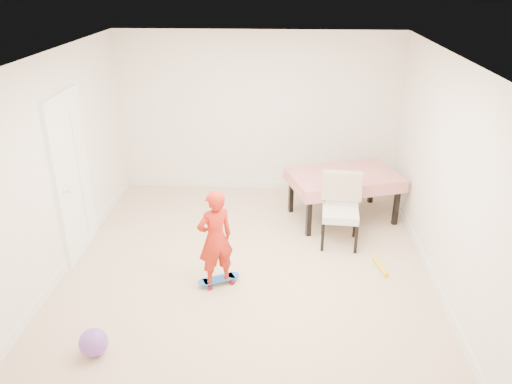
# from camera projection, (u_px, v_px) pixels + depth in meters

# --- Properties ---
(ground) EXTENTS (5.00, 5.00, 0.00)m
(ground) POSITION_uv_depth(u_px,v_px,m) (247.00, 267.00, 6.29)
(ground) COLOR #C8AC8B
(ground) RESTS_ON ground
(ceiling) EXTENTS (4.50, 5.00, 0.04)m
(ceiling) POSITION_uv_depth(u_px,v_px,m) (245.00, 58.00, 5.22)
(ceiling) COLOR white
(ceiling) RESTS_ON wall_back
(wall_back) EXTENTS (4.50, 0.04, 2.60)m
(wall_back) POSITION_uv_depth(u_px,v_px,m) (258.00, 114.00, 8.01)
(wall_back) COLOR white
(wall_back) RESTS_ON ground
(wall_front) EXTENTS (4.50, 0.04, 2.60)m
(wall_front) POSITION_uv_depth(u_px,v_px,m) (220.00, 303.00, 3.49)
(wall_front) COLOR white
(wall_front) RESTS_ON ground
(wall_left) EXTENTS (0.04, 5.00, 2.60)m
(wall_left) POSITION_uv_depth(u_px,v_px,m) (58.00, 167.00, 5.87)
(wall_left) COLOR white
(wall_left) RESTS_ON ground
(wall_right) EXTENTS (0.04, 5.00, 2.60)m
(wall_right) POSITION_uv_depth(u_px,v_px,m) (443.00, 176.00, 5.63)
(wall_right) COLOR white
(wall_right) RESTS_ON ground
(door) EXTENTS (0.11, 0.94, 2.11)m
(door) POSITION_uv_depth(u_px,v_px,m) (72.00, 179.00, 6.25)
(door) COLOR white
(door) RESTS_ON ground
(baseboard_back) EXTENTS (4.50, 0.02, 0.12)m
(baseboard_back) POSITION_uv_depth(u_px,v_px,m) (258.00, 184.00, 8.53)
(baseboard_back) COLOR white
(baseboard_back) RESTS_ON ground
(baseboard_left) EXTENTS (0.02, 5.00, 0.12)m
(baseboard_left) POSITION_uv_depth(u_px,v_px,m) (73.00, 257.00, 6.38)
(baseboard_left) COLOR white
(baseboard_left) RESTS_ON ground
(baseboard_right) EXTENTS (0.02, 5.00, 0.12)m
(baseboard_right) POSITION_uv_depth(u_px,v_px,m) (428.00, 268.00, 6.14)
(baseboard_right) COLOR white
(baseboard_right) RESTS_ON ground
(dining_table) EXTENTS (1.75, 1.39, 0.72)m
(dining_table) POSITION_uv_depth(u_px,v_px,m) (343.00, 196.00, 7.38)
(dining_table) COLOR #AC1B09
(dining_table) RESTS_ON ground
(dining_chair) EXTENTS (0.58, 0.65, 0.98)m
(dining_chair) POSITION_uv_depth(u_px,v_px,m) (341.00, 212.00, 6.62)
(dining_chair) COLOR white
(dining_chair) RESTS_ON ground
(skateboard) EXTENTS (0.54, 0.39, 0.08)m
(skateboard) POSITION_uv_depth(u_px,v_px,m) (219.00, 281.00, 5.94)
(skateboard) COLOR blue
(skateboard) RESTS_ON ground
(child) EXTENTS (0.52, 0.47, 1.19)m
(child) POSITION_uv_depth(u_px,v_px,m) (215.00, 241.00, 5.69)
(child) COLOR red
(child) RESTS_ON ground
(balloon) EXTENTS (0.28, 0.28, 0.28)m
(balloon) POSITION_uv_depth(u_px,v_px,m) (93.00, 343.00, 4.81)
(balloon) COLOR purple
(balloon) RESTS_ON ground
(foam_toy) EXTENTS (0.14, 0.40, 0.06)m
(foam_toy) POSITION_uv_depth(u_px,v_px,m) (381.00, 267.00, 6.23)
(foam_toy) COLOR yellow
(foam_toy) RESTS_ON ground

